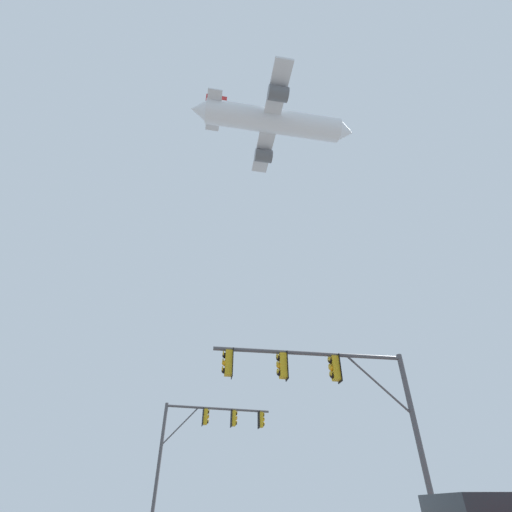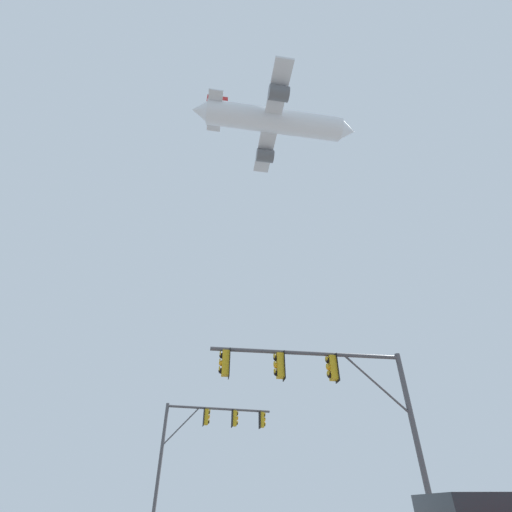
# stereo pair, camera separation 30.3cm
# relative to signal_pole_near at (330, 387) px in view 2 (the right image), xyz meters

# --- Properties ---
(signal_pole_near) EXTENTS (7.48, 0.79, 6.38)m
(signal_pole_near) POSITION_rel_signal_pole_near_xyz_m (0.00, 0.00, 0.00)
(signal_pole_near) COLOR #4C4C51
(signal_pole_near) RESTS_ON ground
(signal_pole_far) EXTENTS (6.56, 1.42, 6.64)m
(signal_pole_far) POSITION_rel_signal_pole_near_xyz_m (-4.99, 11.01, 0.16)
(signal_pole_far) COLOR #4C4C51
(signal_pole_far) RESTS_ON ground
(airplane) EXTENTS (24.05, 18.58, 6.55)m
(airplane) POSITION_rel_signal_pole_near_xyz_m (1.24, 18.14, 42.07)
(airplane) COLOR white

